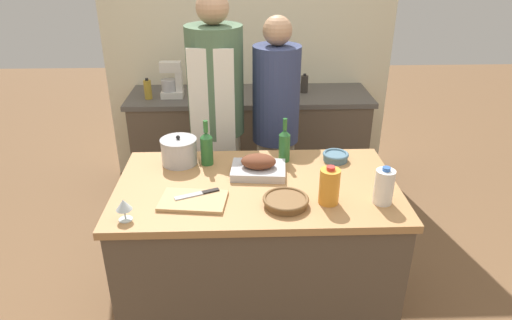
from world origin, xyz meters
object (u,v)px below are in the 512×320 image
(wine_bottle_green, at_px, (207,147))
(person_cook_aproned, at_px, (217,114))
(wine_glass_left, at_px, (124,205))
(stock_pot, at_px, (179,151))
(milk_jug, at_px, (384,186))
(person_cook_guest, at_px, (276,123))
(condiment_bottle_extra, at_px, (304,84))
(condiment_bottle_tall, at_px, (198,83))
(mixing_bowl, at_px, (336,156))
(stand_mixer, at_px, (172,83))
(condiment_bottle_short, at_px, (148,89))
(roasting_pan, at_px, (258,167))
(wine_bottle_dark, at_px, (284,144))
(wicker_basket, at_px, (286,201))
(knife_chef, at_px, (199,194))
(juice_jug, at_px, (329,186))
(cutting_board, at_px, (193,201))

(wine_bottle_green, bearing_deg, person_cook_aproned, 86.91)
(wine_glass_left, bearing_deg, wine_bottle_green, 58.87)
(stock_pot, xyz_separation_m, person_cook_aproned, (0.19, 0.57, 0.02))
(milk_jug, bearing_deg, person_cook_guest, 113.01)
(milk_jug, relative_size, condiment_bottle_extra, 1.19)
(condiment_bottle_tall, bearing_deg, mixing_bowl, -57.46)
(condiment_bottle_tall, relative_size, person_cook_aproned, 0.09)
(wine_glass_left, relative_size, person_cook_guest, 0.07)
(milk_jug, height_order, stand_mixer, stand_mixer)
(mixing_bowl, relative_size, wine_glass_left, 1.42)
(condiment_bottle_short, xyz_separation_m, person_cook_guest, (1.00, -0.66, -0.05))
(wine_glass_left, bearing_deg, mixing_bowl, 28.26)
(person_cook_aproned, bearing_deg, mixing_bowl, -32.52)
(condiment_bottle_tall, bearing_deg, wine_glass_left, -94.93)
(roasting_pan, distance_m, person_cook_aproned, 0.77)
(mixing_bowl, relative_size, condiment_bottle_short, 0.89)
(stock_pot, bearing_deg, condiment_bottle_tall, 90.40)
(wine_bottle_dark, relative_size, condiment_bottle_tall, 1.67)
(wine_bottle_dark, distance_m, condiment_bottle_tall, 1.56)
(wine_bottle_green, xyz_separation_m, condiment_bottle_short, (-0.56, 1.26, -0.04))
(milk_jug, distance_m, wine_glass_left, 1.24)
(wicker_basket, distance_m, condiment_bottle_tall, 2.02)
(stock_pot, bearing_deg, roasting_pan, -18.57)
(person_cook_guest, bearing_deg, condiment_bottle_tall, 126.13)
(wine_bottle_dark, xyz_separation_m, person_cook_aproned, (-0.42, 0.55, -0.01))
(knife_chef, distance_m, stand_mixer, 1.72)
(roasting_pan, height_order, wicker_basket, roasting_pan)
(condiment_bottle_extra, height_order, person_cook_aproned, person_cook_aproned)
(roasting_pan, height_order, juice_jug, juice_jug)
(wicker_basket, bearing_deg, roasting_pan, 109.69)
(cutting_board, distance_m, person_cook_guest, 1.13)
(milk_jug, relative_size, person_cook_guest, 0.12)
(juice_jug, height_order, wine_bottle_green, wine_bottle_green)
(person_cook_guest, bearing_deg, stand_mixer, 139.63)
(stand_mixer, bearing_deg, milk_jug, -54.55)
(person_cook_guest, bearing_deg, condiment_bottle_short, 147.26)
(wicker_basket, height_order, mixing_bowl, mixing_bowl)
(wine_bottle_dark, distance_m, stand_mixer, 1.51)
(roasting_pan, distance_m, condiment_bottle_tall, 1.66)
(mixing_bowl, bearing_deg, knife_chef, -152.79)
(mixing_bowl, height_order, knife_chef, mixing_bowl)
(roasting_pan, distance_m, wine_glass_left, 0.77)
(wicker_basket, xyz_separation_m, condiment_bottle_extra, (0.33, 1.86, 0.03))
(cutting_board, bearing_deg, milk_jug, -2.13)
(cutting_board, distance_m, milk_jug, 0.94)
(cutting_board, distance_m, stock_pot, 0.46)
(condiment_bottle_extra, bearing_deg, cutting_board, -113.54)
(cutting_board, relative_size, stand_mixer, 1.17)
(juice_jug, height_order, wine_glass_left, juice_jug)
(juice_jug, distance_m, condiment_bottle_extra, 1.84)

